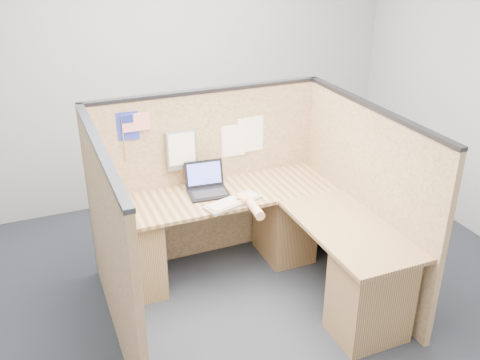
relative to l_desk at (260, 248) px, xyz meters
name	(u,v)px	position (x,y,z in m)	size (l,w,h in m)	color
floor	(253,314)	(-0.18, -0.29, -0.39)	(5.00, 5.00, 0.00)	black
wall_back	(165,70)	(-0.18, 1.96, 1.01)	(5.00, 5.00, 0.00)	#A6A8AB
cubicle_partitions	(232,203)	(-0.18, 0.14, 0.38)	(2.06, 1.83, 1.53)	brown
l_desk	(260,248)	(0.00, 0.00, 0.00)	(1.95, 1.75, 0.73)	brown
laptop	(206,185)	(-0.28, 0.48, 0.39)	(0.34, 0.33, 0.23)	black
keyboard	(233,202)	(-0.16, 0.19, 0.35)	(0.51, 0.30, 0.03)	gray
mouse	(243,199)	(-0.07, 0.19, 0.36)	(0.11, 0.07, 0.05)	#B4B4B9
hand_forearm	(251,205)	(-0.06, 0.05, 0.38)	(0.11, 0.39, 0.08)	tan
blue_poster	(128,126)	(-0.84, 0.68, 0.92)	(0.17, 0.00, 0.23)	#222D9D
american_flag	(133,125)	(-0.80, 0.67, 0.93)	(0.23, 0.01, 0.39)	olive
file_holder	(181,150)	(-0.43, 0.66, 0.66)	(0.25, 0.05, 0.32)	slate
paper_left	(250,134)	(0.20, 0.68, 0.70)	(0.24, 0.00, 0.31)	white
paper_right	(232,141)	(0.04, 0.68, 0.67)	(0.22, 0.00, 0.28)	white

